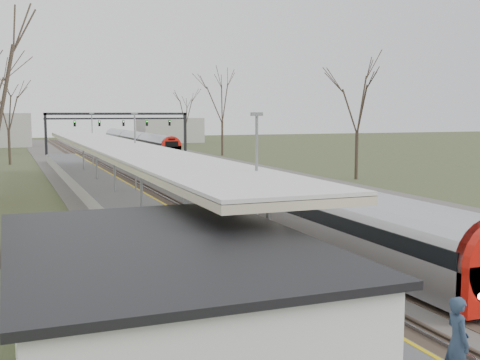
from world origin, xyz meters
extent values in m
cube|color=#474442|center=(0.00, 55.00, 0.05)|extent=(24.00, 160.00, 0.10)
cube|color=#4C3828|center=(-6.00, 55.00, 0.09)|extent=(2.60, 160.00, 0.06)
cube|color=gray|center=(-6.72, 55.00, 0.16)|extent=(0.07, 160.00, 0.12)
cube|color=gray|center=(-5.28, 55.00, 0.16)|extent=(0.07, 160.00, 0.12)
cube|color=#4C3828|center=(-2.50, 55.00, 0.09)|extent=(2.60, 160.00, 0.06)
cube|color=gray|center=(-3.22, 55.00, 0.16)|extent=(0.07, 160.00, 0.12)
cube|color=gray|center=(-1.78, 55.00, 0.16)|extent=(0.07, 160.00, 0.12)
cube|color=#4C3828|center=(1.00, 55.00, 0.09)|extent=(2.60, 160.00, 0.06)
cube|color=gray|center=(0.28, 55.00, 0.16)|extent=(0.07, 160.00, 0.12)
cube|color=gray|center=(1.72, 55.00, 0.16)|extent=(0.07, 160.00, 0.12)
cube|color=#4C3828|center=(4.50, 55.00, 0.09)|extent=(2.60, 160.00, 0.06)
cube|color=gray|center=(3.78, 55.00, 0.16)|extent=(0.07, 160.00, 0.12)
cube|color=gray|center=(5.22, 55.00, 0.16)|extent=(0.07, 160.00, 0.12)
cube|color=#4C3828|center=(8.00, 55.00, 0.09)|extent=(2.60, 160.00, 0.06)
cube|color=gray|center=(7.28, 55.00, 0.16)|extent=(0.07, 160.00, 0.12)
cube|color=gray|center=(8.72, 55.00, 0.16)|extent=(0.07, 160.00, 0.12)
cube|color=#9E9B93|center=(-9.05, 37.50, 0.50)|extent=(3.50, 69.00, 1.00)
cylinder|color=slate|center=(-9.05, 10.00, 2.50)|extent=(0.14, 0.14, 3.00)
cylinder|color=slate|center=(-9.05, 18.00, 2.50)|extent=(0.14, 0.14, 3.00)
cylinder|color=slate|center=(-9.05, 26.00, 2.50)|extent=(0.14, 0.14, 3.00)
cylinder|color=slate|center=(-9.05, 34.00, 2.50)|extent=(0.14, 0.14, 3.00)
cylinder|color=slate|center=(-9.05, 42.00, 2.50)|extent=(0.14, 0.14, 3.00)
cylinder|color=slate|center=(-9.05, 50.00, 2.50)|extent=(0.14, 0.14, 3.00)
cube|color=silver|center=(-9.05, 33.00, 4.05)|extent=(4.10, 50.00, 0.12)
cube|color=beige|center=(-9.05, 33.00, 3.88)|extent=(4.10, 50.00, 0.25)
cube|color=silver|center=(-12.50, 8.00, 1.60)|extent=(6.00, 9.00, 3.20)
cube|color=black|center=(-10.00, 85.00, 3.00)|extent=(0.35, 0.35, 6.00)
cube|color=black|center=(10.50, 85.00, 3.00)|extent=(0.35, 0.35, 6.00)
cube|color=black|center=(0.25, 85.00, 5.90)|extent=(21.00, 0.35, 0.35)
cube|color=black|center=(0.25, 85.00, 5.20)|extent=(21.00, 0.25, 0.25)
cube|color=black|center=(-6.00, 84.80, 4.50)|extent=(0.32, 0.22, 0.85)
sphere|color=#0CFF19|center=(-6.00, 84.66, 4.75)|extent=(0.16, 0.16, 0.16)
cube|color=black|center=(-2.50, 84.80, 4.50)|extent=(0.32, 0.22, 0.85)
sphere|color=#0CFF19|center=(-2.50, 84.66, 4.75)|extent=(0.16, 0.16, 0.16)
cube|color=black|center=(1.00, 84.80, 4.50)|extent=(0.32, 0.22, 0.85)
sphere|color=#0CFF19|center=(1.00, 84.66, 4.75)|extent=(0.16, 0.16, 0.16)
cube|color=black|center=(4.50, 84.80, 4.50)|extent=(0.32, 0.22, 0.85)
sphere|color=#0CFF19|center=(4.50, 84.66, 4.75)|extent=(0.16, 0.16, 0.16)
cube|color=black|center=(8.00, 84.80, 4.50)|extent=(0.32, 0.22, 0.85)
sphere|color=#0CFF19|center=(8.00, 84.66, 4.75)|extent=(0.16, 0.16, 0.16)
cylinder|color=#2D231C|center=(14.00, 42.00, 2.25)|extent=(0.30, 0.30, 4.50)
cube|color=#A6A9B0|center=(-2.50, 45.89, 1.10)|extent=(2.55, 75.00, 1.60)
cylinder|color=#A6A9B0|center=(-2.50, 45.89, 1.75)|extent=(2.60, 74.70, 2.60)
cube|color=black|center=(-2.50, 45.89, 1.85)|extent=(2.62, 74.40, 0.55)
sphere|color=white|center=(-3.35, 8.29, 0.95)|extent=(0.22, 0.22, 0.22)
cube|color=black|center=(-2.50, 45.89, 0.17)|extent=(1.80, 74.00, 0.35)
cube|color=#A6A9B0|center=(4.50, 93.16, 1.10)|extent=(2.55, 45.00, 1.60)
cylinder|color=#A6A9B0|center=(4.50, 93.16, 1.75)|extent=(2.60, 44.70, 2.60)
cube|color=black|center=(4.50, 93.16, 1.85)|extent=(2.62, 44.40, 0.55)
cube|color=red|center=(4.50, 70.76, 1.05)|extent=(2.55, 0.50, 1.50)
cylinder|color=red|center=(4.50, 70.81, 1.75)|extent=(2.60, 0.60, 2.60)
cube|color=black|center=(4.50, 70.54, 2.05)|extent=(1.70, 0.12, 0.70)
sphere|color=white|center=(3.65, 70.56, 0.95)|extent=(0.22, 0.22, 0.22)
sphere|color=white|center=(5.35, 70.56, 0.95)|extent=(0.22, 0.22, 0.22)
cube|color=black|center=(4.50, 93.16, 0.17)|extent=(1.80, 44.00, 0.35)
imported|color=#28384F|center=(-7.91, 4.00, 1.85)|extent=(0.54, 0.70, 1.70)
camera|label=1|loc=(-15.55, -4.46, 6.04)|focal=45.00mm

